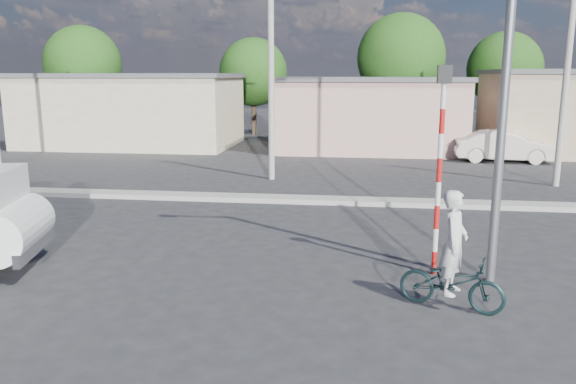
# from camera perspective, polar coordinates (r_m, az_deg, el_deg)

# --- Properties ---
(ground_plane) EXTENTS (120.00, 120.00, 0.00)m
(ground_plane) POSITION_cam_1_polar(r_m,az_deg,el_deg) (11.14, -1.31, -10.19)
(ground_plane) COLOR #27272A
(ground_plane) RESTS_ON ground
(median) EXTENTS (40.00, 0.80, 0.16)m
(median) POSITION_cam_1_polar(r_m,az_deg,el_deg) (18.72, 2.43, -0.80)
(median) COLOR #99968E
(median) RESTS_ON ground
(bicycle) EXTENTS (2.00, 1.26, 0.99)m
(bicycle) POSITION_cam_1_polar(r_m,az_deg,el_deg) (10.68, 16.28, -8.82)
(bicycle) COLOR #15292A
(bicycle) RESTS_ON ground
(cyclist) EXTENTS (0.66, 0.80, 1.90)m
(cyclist) POSITION_cam_1_polar(r_m,az_deg,el_deg) (10.53, 16.42, -6.51)
(cyclist) COLOR silver
(cyclist) RESTS_ON ground
(car_cream) EXTENTS (4.71, 1.85, 1.53)m
(car_cream) POSITION_cam_1_polar(r_m,az_deg,el_deg) (29.26, 21.08, 4.36)
(car_cream) COLOR silver
(car_cream) RESTS_ON ground
(traffic_pole) EXTENTS (0.28, 0.18, 4.36)m
(traffic_pole) POSITION_cam_1_polar(r_m,az_deg,el_deg) (11.91, 15.21, 3.80)
(traffic_pole) COLOR red
(traffic_pole) RESTS_ON ground
(streetlight) EXTENTS (2.34, 0.22, 9.00)m
(streetlight) POSITION_cam_1_polar(r_m,az_deg,el_deg) (11.70, 20.77, 14.95)
(streetlight) COLOR slate
(streetlight) RESTS_ON ground
(building_row) EXTENTS (37.80, 7.30, 4.44)m
(building_row) POSITION_cam_1_polar(r_m,az_deg,el_deg) (32.27, 6.68, 8.14)
(building_row) COLOR beige
(building_row) RESTS_ON ground
(tree_row) EXTENTS (43.62, 7.43, 8.42)m
(tree_row) POSITION_cam_1_polar(r_m,az_deg,el_deg) (38.72, 10.99, 12.85)
(tree_row) COLOR #38281E
(tree_row) RESTS_ON ground
(utility_poles) EXTENTS (35.40, 0.24, 8.00)m
(utility_poles) POSITION_cam_1_polar(r_m,az_deg,el_deg) (22.26, 12.01, 11.32)
(utility_poles) COLOR #99968E
(utility_poles) RESTS_ON ground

